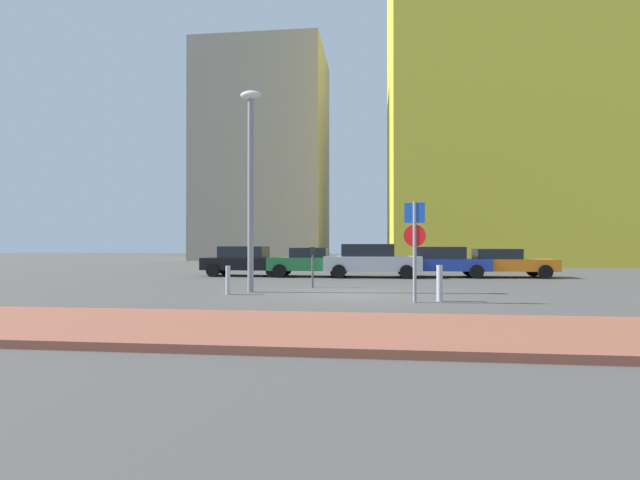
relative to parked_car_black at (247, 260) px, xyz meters
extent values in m
plane|color=#4C4947|center=(5.54, -7.80, -0.77)|extent=(120.00, 120.00, 0.00)
cube|color=#93513D|center=(5.54, -14.53, -0.70)|extent=(40.00, 3.53, 0.14)
cube|color=black|center=(0.06, 0.00, -0.16)|extent=(4.36, 1.79, 0.58)
cube|color=black|center=(-0.13, 0.00, 0.42)|extent=(2.25, 1.62, 0.57)
cylinder|color=black|center=(1.54, 0.84, -0.45)|extent=(0.64, 0.23, 0.64)
cylinder|color=black|center=(1.52, -0.89, -0.45)|extent=(0.64, 0.23, 0.64)
cylinder|color=black|center=(-1.41, 0.88, -0.45)|extent=(0.64, 0.23, 0.64)
cylinder|color=black|center=(-1.43, -0.84, -0.45)|extent=(0.64, 0.23, 0.64)
cube|color=#237238|center=(3.20, -0.13, -0.14)|extent=(4.03, 1.80, 0.62)
cube|color=black|center=(3.16, -0.13, 0.40)|extent=(1.77, 1.61, 0.47)
cylinder|color=black|center=(4.54, 0.75, -0.45)|extent=(0.65, 0.24, 0.64)
cylinder|color=black|center=(4.58, -0.95, -0.45)|extent=(0.65, 0.24, 0.64)
cylinder|color=black|center=(1.83, 0.69, -0.45)|extent=(0.65, 0.24, 0.64)
cylinder|color=black|center=(1.87, -1.01, -0.45)|extent=(0.65, 0.24, 0.64)
cube|color=#B7BABF|center=(6.21, -0.19, -0.10)|extent=(4.56, 1.89, 0.69)
cube|color=black|center=(5.99, -0.19, 0.53)|extent=(2.45, 1.72, 0.58)
cylinder|color=black|center=(7.74, 0.75, -0.45)|extent=(0.64, 0.23, 0.64)
cylinder|color=black|center=(7.76, -1.09, -0.45)|extent=(0.64, 0.23, 0.64)
cylinder|color=black|center=(4.66, 0.71, -0.45)|extent=(0.64, 0.23, 0.64)
cylinder|color=black|center=(4.68, -1.13, -0.45)|extent=(0.64, 0.23, 0.64)
cube|color=#1E389E|center=(9.42, 0.33, -0.16)|extent=(4.61, 1.76, 0.57)
cube|color=black|center=(9.38, 0.33, 0.40)|extent=(2.40, 1.58, 0.57)
cylinder|color=black|center=(10.99, 1.13, -0.45)|extent=(0.64, 0.23, 0.64)
cylinder|color=black|center=(10.96, -0.53, -0.45)|extent=(0.64, 0.23, 0.64)
cylinder|color=black|center=(7.88, 1.20, -0.45)|extent=(0.64, 0.23, 0.64)
cylinder|color=black|center=(7.85, -0.46, -0.45)|extent=(0.64, 0.23, 0.64)
cube|color=orange|center=(12.50, 0.49, -0.17)|extent=(4.49, 1.66, 0.56)
cube|color=black|center=(12.10, 0.49, 0.35)|extent=(2.04, 1.52, 0.48)
cylinder|color=black|center=(14.03, 1.32, -0.45)|extent=(0.64, 0.22, 0.64)
cylinder|color=black|center=(14.03, -0.34, -0.45)|extent=(0.64, 0.22, 0.64)
cylinder|color=black|center=(10.97, 1.32, -0.45)|extent=(0.64, 0.22, 0.64)
cylinder|color=black|center=(10.97, -0.34, -0.45)|extent=(0.64, 0.22, 0.64)
cylinder|color=gray|center=(7.42, -9.79, 0.61)|extent=(0.10, 0.10, 2.75)
cube|color=#1447B7|center=(7.42, -9.79, 1.68)|extent=(0.55, 0.16, 0.55)
cylinder|color=red|center=(7.42, -9.79, 1.06)|extent=(0.59, 0.16, 0.60)
cylinder|color=#4C4C51|center=(4.07, -5.76, -0.17)|extent=(0.08, 0.08, 1.20)
cube|color=black|center=(4.07, -5.76, 0.58)|extent=(0.18, 0.14, 0.28)
cylinder|color=gray|center=(2.24, -7.59, 2.43)|extent=(0.20, 0.20, 6.39)
ellipsoid|color=silver|center=(2.24, -7.59, 5.77)|extent=(0.70, 0.36, 0.30)
cylinder|color=#B7B7BC|center=(1.73, -8.40, -0.31)|extent=(0.15, 0.15, 0.91)
cylinder|color=#B7B7BC|center=(8.13, -9.43, -0.26)|extent=(0.17, 0.17, 1.01)
cube|color=gold|center=(17.62, 19.30, 13.64)|extent=(19.99, 17.47, 28.82)
cube|color=gray|center=(-5.08, 25.14, 9.89)|extent=(12.51, 10.62, 21.31)
camera|label=1|loc=(6.35, -22.93, 0.84)|focal=26.63mm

